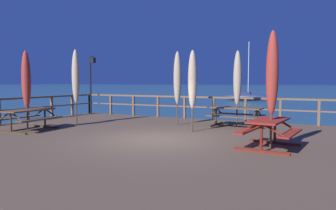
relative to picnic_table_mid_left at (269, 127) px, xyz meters
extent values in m
plane|color=#2D5B6B|center=(-3.35, -0.19, -1.19)|extent=(600.00, 600.00, 0.00)
cube|color=brown|center=(-3.35, -0.19, -0.87)|extent=(15.11, 11.51, 0.64)
cube|color=brown|center=(-3.35, 5.42, 0.50)|extent=(14.81, 0.09, 0.08)
cube|color=brown|center=(-3.35, 5.42, 0.03)|extent=(14.81, 0.07, 0.06)
cube|color=brown|center=(-10.76, 5.42, -0.03)|extent=(0.10, 0.10, 1.05)
cube|color=brown|center=(-9.28, 5.42, -0.03)|extent=(0.10, 0.10, 1.05)
cube|color=brown|center=(-7.79, 5.42, -0.03)|extent=(0.10, 0.10, 1.05)
cube|color=brown|center=(-6.31, 5.42, -0.03)|extent=(0.10, 0.10, 1.05)
cube|color=brown|center=(-4.83, 5.42, -0.03)|extent=(0.10, 0.10, 1.05)
cube|color=brown|center=(-3.35, 5.42, -0.03)|extent=(0.10, 0.10, 1.05)
cube|color=brown|center=(-1.87, 5.42, -0.03)|extent=(0.10, 0.10, 1.05)
cube|color=brown|center=(-0.39, 5.42, -0.03)|extent=(0.10, 0.10, 1.05)
cube|color=brown|center=(1.09, 5.42, -0.03)|extent=(0.10, 0.10, 1.05)
cube|color=brown|center=(-10.76, 1.21, -0.03)|extent=(0.10, 0.10, 1.05)
cube|color=brown|center=(-10.76, 2.62, -0.03)|extent=(0.10, 0.10, 1.05)
cube|color=brown|center=(-10.76, 4.02, -0.03)|extent=(0.10, 0.10, 1.05)
cube|color=brown|center=(-10.76, 5.42, -0.03)|extent=(0.10, 0.10, 1.05)
cube|color=maroon|center=(0.00, 0.00, 0.19)|extent=(0.92, 1.77, 0.05)
cube|color=maroon|center=(0.56, -0.06, -0.11)|extent=(0.45, 1.73, 0.04)
cube|color=maroon|center=(-0.56, 0.06, -0.11)|extent=(0.45, 1.73, 0.04)
cube|color=maroon|center=(-0.07, -0.67, -0.52)|extent=(1.40, 0.22, 0.06)
cylinder|color=maroon|center=(-0.07, -0.67, -0.18)|extent=(0.07, 0.07, 0.74)
cylinder|color=maroon|center=(0.21, -0.70, 0.04)|extent=(0.63, 0.12, 0.37)
cylinder|color=maroon|center=(-0.35, -0.64, 0.04)|extent=(0.63, 0.12, 0.37)
cube|color=maroon|center=(0.07, 0.67, -0.52)|extent=(1.40, 0.22, 0.06)
cylinder|color=maroon|center=(0.07, 0.67, -0.18)|extent=(0.07, 0.07, 0.74)
cylinder|color=maroon|center=(0.35, 0.64, 0.04)|extent=(0.63, 0.12, 0.37)
cylinder|color=maroon|center=(-0.21, 0.70, 0.04)|extent=(0.63, 0.12, 0.37)
cube|color=brown|center=(-1.85, 3.70, 0.19)|extent=(2.07, 0.88, 0.05)
cube|color=brown|center=(-1.89, 3.14, -0.11)|extent=(2.04, 0.40, 0.04)
cube|color=brown|center=(-1.82, 4.26, -0.11)|extent=(2.04, 0.40, 0.04)
cube|color=#432F1F|center=(-2.69, 3.75, -0.52)|extent=(0.17, 1.40, 0.06)
cylinder|color=#432F1F|center=(-2.69, 3.75, -0.18)|extent=(0.07, 0.07, 0.74)
cylinder|color=#432F1F|center=(-2.70, 3.47, 0.04)|extent=(0.09, 0.63, 0.37)
cylinder|color=#432F1F|center=(-2.67, 4.03, 0.04)|extent=(0.09, 0.63, 0.37)
cube|color=#432F1F|center=(-1.02, 3.65, -0.52)|extent=(0.17, 1.40, 0.06)
cylinder|color=#432F1F|center=(-1.02, 3.65, -0.18)|extent=(0.07, 0.07, 0.74)
cylinder|color=#432F1F|center=(-1.04, 3.37, 0.04)|extent=(0.09, 0.63, 0.37)
cylinder|color=#432F1F|center=(-1.00, 3.93, 0.04)|extent=(0.09, 0.63, 0.37)
cube|color=brown|center=(-8.37, -0.70, 0.19)|extent=(0.87, 1.96, 0.05)
cube|color=brown|center=(-7.81, -0.67, -0.11)|extent=(0.39, 1.93, 0.04)
cube|color=brown|center=(-8.93, -0.73, -0.11)|extent=(0.39, 1.93, 0.04)
cube|color=#432F1F|center=(-8.32, -1.48, -0.52)|extent=(1.40, 0.16, 0.06)
cylinder|color=#432F1F|center=(-8.32, -1.48, -0.18)|extent=(0.07, 0.07, 0.74)
cylinder|color=#432F1F|center=(-8.04, -1.46, 0.04)|extent=(0.63, 0.09, 0.37)
cylinder|color=#432F1F|center=(-8.60, -1.50, 0.04)|extent=(0.63, 0.09, 0.37)
cube|color=#432F1F|center=(-8.41, 0.08, -0.52)|extent=(1.40, 0.16, 0.06)
cylinder|color=#432F1F|center=(-8.41, 0.08, -0.18)|extent=(0.07, 0.07, 0.74)
cylinder|color=#432F1F|center=(-8.13, 0.09, 0.04)|extent=(0.63, 0.09, 0.37)
cylinder|color=#432F1F|center=(-8.69, 0.06, 0.04)|extent=(0.63, 0.09, 0.37)
cylinder|color=#4C3828|center=(0.06, -0.01, 0.92)|extent=(0.06, 0.06, 2.94)
ellipsoid|color=#A33328|center=(0.06, -0.01, 1.44)|extent=(0.32, 0.32, 2.24)
cylinder|color=maroon|center=(0.06, -0.01, 1.27)|extent=(0.21, 0.21, 0.05)
cone|color=#4C3828|center=(0.06, -0.01, 2.46)|extent=(0.10, 0.10, 0.14)
cylinder|color=#4C3828|center=(-1.82, 3.72, 0.87)|extent=(0.06, 0.06, 2.84)
ellipsoid|color=tan|center=(-1.82, 3.72, 1.37)|extent=(0.32, 0.32, 2.16)
cylinder|color=#685B4C|center=(-1.82, 3.72, 1.21)|extent=(0.21, 0.21, 0.05)
cone|color=#4C3828|center=(-1.82, 3.72, 2.36)|extent=(0.10, 0.10, 0.14)
cylinder|color=#4C3828|center=(-8.36, -0.77, 0.82)|extent=(0.06, 0.06, 2.74)
ellipsoid|color=#A33328|center=(-8.36, -0.77, 1.30)|extent=(0.32, 0.32, 2.08)
cylinder|color=maroon|center=(-8.36, -0.77, 1.15)|extent=(0.21, 0.21, 0.05)
cone|color=#4C3828|center=(-8.36, -0.77, 2.26)|extent=(0.10, 0.10, 0.14)
cylinder|color=#4C3828|center=(-7.99, 1.36, 0.92)|extent=(0.06, 0.06, 2.94)
ellipsoid|color=tan|center=(-7.99, 1.36, 1.44)|extent=(0.32, 0.32, 2.24)
cylinder|color=#71614F|center=(-7.99, 1.36, 1.27)|extent=(0.21, 0.21, 0.05)
cone|color=#4C3828|center=(-7.99, 1.36, 2.46)|extent=(0.10, 0.10, 0.14)
cylinder|color=#4C3828|center=(-2.87, 1.63, 0.81)|extent=(0.06, 0.06, 2.72)
ellipsoid|color=tan|center=(-2.87, 1.63, 1.29)|extent=(0.32, 0.32, 2.07)
cylinder|color=#71614F|center=(-2.87, 1.63, 1.14)|extent=(0.21, 0.21, 0.05)
cone|color=#4C3828|center=(-2.87, 1.63, 2.24)|extent=(0.10, 0.10, 0.14)
cylinder|color=#4C3828|center=(-4.13, 3.08, 0.87)|extent=(0.06, 0.06, 2.85)
ellipsoid|color=tan|center=(-4.13, 3.08, 1.38)|extent=(0.32, 0.32, 2.17)
cylinder|color=#685B4C|center=(-4.13, 3.08, 1.22)|extent=(0.21, 0.21, 0.05)
cone|color=#4C3828|center=(-4.13, 3.08, 2.37)|extent=(0.10, 0.10, 0.14)
cylinder|color=black|center=(-10.21, 4.87, 1.05)|extent=(0.09, 0.09, 3.20)
cylinder|color=black|center=(-9.98, 4.72, 2.57)|extent=(0.49, 0.36, 0.06)
cube|color=black|center=(-9.75, 4.56, 2.37)|extent=(0.20, 0.20, 0.28)
sphere|color=#F4E08C|center=(-9.75, 4.56, 2.37)|extent=(0.14, 0.14, 0.14)
ellipsoid|color=navy|center=(-8.34, 33.55, -0.74)|extent=(6.13, 2.25, 0.90)
cube|color=#202949|center=(-8.64, 33.52, -0.24)|extent=(1.90, 1.26, 0.36)
cylinder|color=silver|center=(-8.04, 33.58, 3.03)|extent=(0.10, 0.10, 7.00)
camera|label=1|loc=(1.38, -8.72, 1.20)|focal=33.94mm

